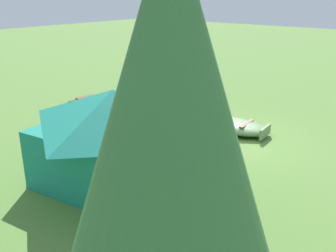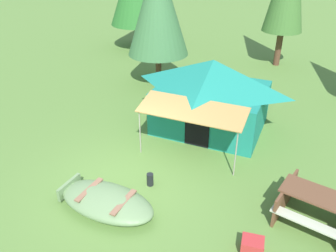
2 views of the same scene
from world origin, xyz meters
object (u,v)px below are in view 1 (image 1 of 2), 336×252
picnic_table (98,108)px  cooler_box (146,111)px  beached_rowboat (233,126)px  pine_tree_back_left (170,103)px  fuel_can (201,135)px  canvas_cabin_tent (116,137)px

picnic_table → cooler_box: 1.82m
picnic_table → beached_rowboat: bearing=-154.3°
cooler_box → pine_tree_back_left: (-6.56, 6.80, 3.07)m
fuel_can → pine_tree_back_left: size_ratio=0.07×
picnic_table → cooler_box: (-0.93, -1.54, -0.30)m
canvas_cabin_tent → cooler_box: size_ratio=9.55×
cooler_box → fuel_can: 3.05m
canvas_cabin_tent → pine_tree_back_left: (-3.60, 2.48, 2.03)m
canvas_cabin_tent → pine_tree_back_left: bearing=145.4°
beached_rowboat → picnic_table: (4.28, 2.06, 0.25)m
canvas_cabin_tent → beached_rowboat: bearing=-94.6°
pine_tree_back_left → beached_rowboat: bearing=-66.4°
beached_rowboat → pine_tree_back_left: pine_tree_back_left is taller
picnic_table → pine_tree_back_left: 9.56m
beached_rowboat → picnic_table: 4.76m
beached_rowboat → pine_tree_back_left: 8.54m
canvas_cabin_tent → pine_tree_back_left: 4.82m
cooler_box → fuel_can: bearing=166.1°
canvas_cabin_tent → cooler_box: (2.96, -4.32, -1.04)m
beached_rowboat → pine_tree_back_left: bearing=113.6°
beached_rowboat → picnic_table: size_ratio=1.42×
canvas_cabin_tent → picnic_table: 4.84m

